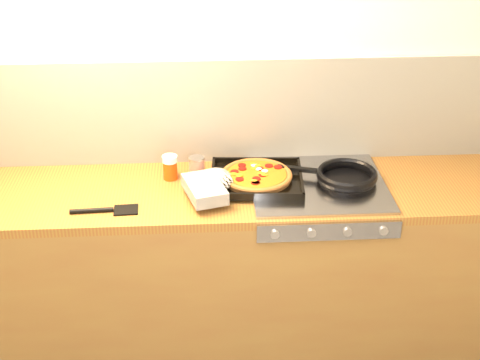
{
  "coord_description": "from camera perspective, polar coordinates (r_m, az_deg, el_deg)",
  "views": [
    {
      "loc": [
        -0.06,
        -1.51,
        2.31
      ],
      "look_at": [
        0.1,
        1.08,
        0.95
      ],
      "focal_mm": 50.0,
      "sensor_mm": 36.0,
      "label": 1
    }
  ],
  "objects": [
    {
      "name": "pizza_on_tray",
      "position": [
        2.95,
        0.19,
        0.08
      ],
      "size": [
        0.55,
        0.46,
        0.07
      ],
      "color": "black",
      "rests_on": "stovetop"
    },
    {
      "name": "counter_run",
      "position": [
        3.21,
        -1.81,
        -7.82
      ],
      "size": [
        3.2,
        0.62,
        0.9
      ],
      "color": "brown",
      "rests_on": "ground"
    },
    {
      "name": "stovetop",
      "position": [
        3.01,
        6.64,
        -0.39
      ],
      "size": [
        0.6,
        0.56,
        0.02
      ],
      "primitive_type": "cube",
      "color": "#9FA0A5",
      "rests_on": "counter_run"
    },
    {
      "name": "room_shell",
      "position": [
        3.13,
        -2.19,
        5.82
      ],
      "size": [
        3.2,
        3.2,
        3.2
      ],
      "color": "white",
      "rests_on": "ground"
    },
    {
      "name": "wooden_spoon",
      "position": [
        3.15,
        1.68,
        1.19
      ],
      "size": [
        0.3,
        0.06,
        0.02
      ],
      "color": "#9B6641",
      "rests_on": "counter_run"
    },
    {
      "name": "tomato_can",
      "position": [
        3.04,
        -3.71,
        1.05
      ],
      "size": [
        0.07,
        0.07,
        0.1
      ],
      "color": "maroon",
      "rests_on": "counter_run"
    },
    {
      "name": "juice_glass",
      "position": [
        3.04,
        -5.98,
        1.1
      ],
      "size": [
        0.08,
        0.08,
        0.11
      ],
      "color": "red",
      "rests_on": "counter_run"
    },
    {
      "name": "frying_pan",
      "position": [
        3.02,
        8.98,
        0.32
      ],
      "size": [
        0.48,
        0.34,
        0.04
      ],
      "color": "black",
      "rests_on": "stovetop"
    },
    {
      "name": "black_spatula",
      "position": [
        2.84,
        -11.37,
        -2.55
      ],
      "size": [
        0.28,
        0.09,
        0.02
      ],
      "color": "black",
      "rests_on": "counter_run"
    }
  ]
}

